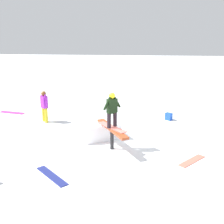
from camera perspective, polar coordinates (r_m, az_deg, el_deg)
name	(u,v)px	position (r m, az deg, el deg)	size (l,w,h in m)	color
ground_plane	(112,149)	(11.75, 0.00, -6.76)	(60.00, 60.00, 0.00)	white
rail_feature	(112,131)	(11.48, 0.00, -3.52)	(2.09, 1.31, 0.84)	black
snow_kicker_ramp	(96,127)	(13.00, -2.94, -2.80)	(1.80, 1.50, 0.67)	white
main_rider_on_rail	(112,111)	(11.23, 0.00, 0.26)	(1.27, 1.17, 1.32)	#E66F64
bystander_purple	(44,105)	(14.78, -12.27, 1.29)	(0.56, 0.52, 1.48)	gold
loose_snowboard_magenta	(12,113)	(16.87, -17.79, -0.11)	(1.33, 0.28, 0.02)	#C93293
loose_snowboard_coral	(192,161)	(11.14, 14.39, -8.64)	(1.25, 0.28, 0.02)	#E46D58
loose_snowboard_navy	(52,176)	(10.03, -10.94, -11.41)	(1.56, 0.28, 0.02)	navy
backpack_on_snow	(169,117)	(15.15, 10.32, -0.82)	(0.30, 0.22, 0.34)	blue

